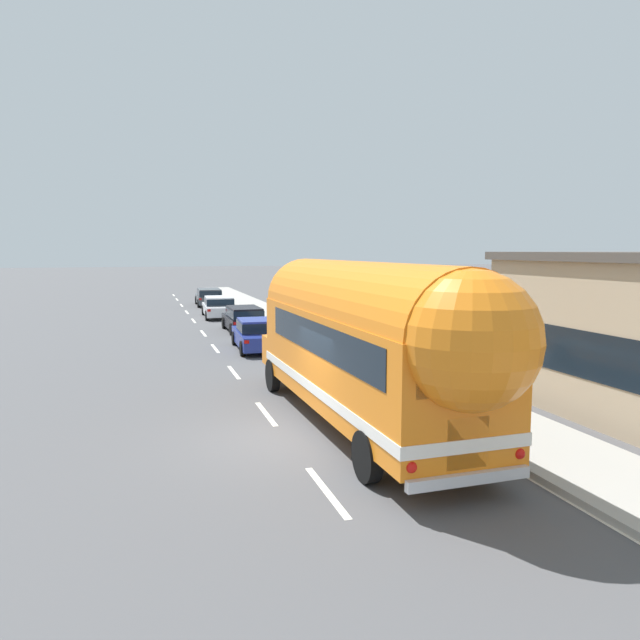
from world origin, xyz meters
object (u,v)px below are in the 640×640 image
Objects in this scene: painted_bus at (367,338)px; car_lead at (258,333)px; car_third at (219,306)px; car_fourth at (209,296)px; car_second at (244,317)px.

car_lead is at bearing 90.81° from painted_bus.
car_lead is at bearing -89.87° from car_third.
car_fourth is at bearing 87.98° from car_third.
car_lead is (-0.18, 12.51, -1.57)m from painted_bus.
car_third is at bearing 90.13° from car_lead.
car_third is at bearing 93.01° from car_second.
car_third and car_fourth have the same top height.
painted_bus is 18.47m from car_second.
painted_bus is at bearing -90.15° from car_fourth.
car_lead is at bearing -90.70° from car_fourth.
car_fourth is (0.29, 8.37, 0.04)m from car_third.
car_third is (-0.38, 7.32, -0.03)m from car_second.
car_lead is 0.97× the size of car_fourth.
car_lead and car_second have the same top height.
car_fourth is at bearing 90.33° from car_second.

